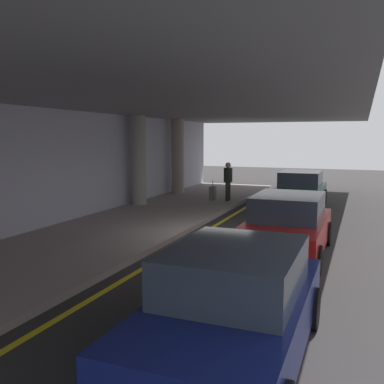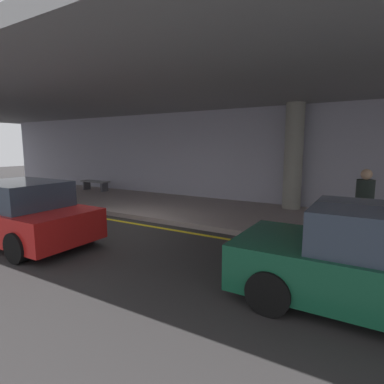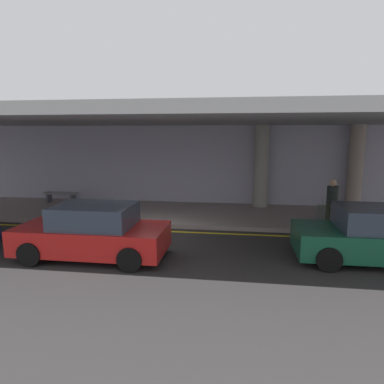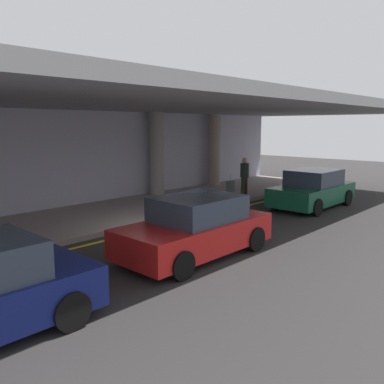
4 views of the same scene
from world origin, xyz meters
The scene contains 10 objects.
ground_plane centered at (0.00, 0.00, 0.00)m, with size 60.00×60.00×0.00m, color #2D2A2B.
sidewalk centered at (0.00, 3.10, 0.07)m, with size 26.00×4.20×0.15m, color gray.
lane_stripe_yellow centered at (0.00, 0.61, 0.00)m, with size 26.00×0.14×0.01m, color yellow.
support_column_far_left centered at (4.00, 4.72, 1.97)m, with size 0.63×0.63×3.65m, color gray.
ceiling_overhang centered at (0.00, 2.60, 3.95)m, with size 28.00×13.20×0.30m, color gray.
terminal_back_wall centered at (0.00, 5.35, 1.90)m, with size 26.00×0.30×3.80m, color #A9A8BA.
car_red centered at (-0.92, -2.17, 0.71)m, with size 4.10×1.92×1.50m.
traveler_with_luggage centered at (6.31, 1.58, 1.11)m, with size 0.38×0.38×1.68m.
suitcase_upright_primary centered at (6.16, 2.24, 0.46)m, with size 0.36×0.22×0.90m.
bench_metal centered at (-5.43, 4.24, 0.50)m, with size 1.60×0.50×0.48m.
Camera 2 is at (6.44, -6.31, 2.34)m, focal length 28.70 mm.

